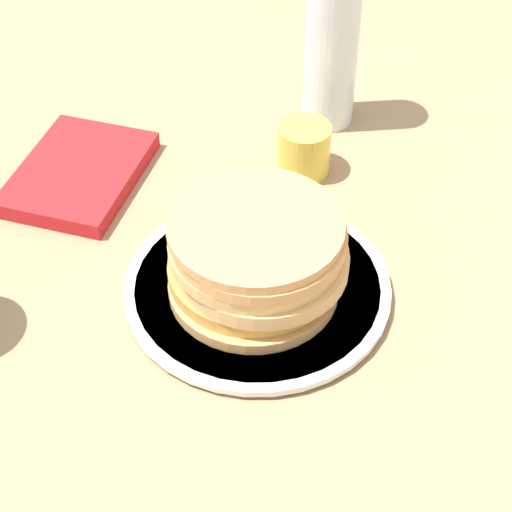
% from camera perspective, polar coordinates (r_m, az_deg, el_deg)
% --- Properties ---
extents(ground_plane, '(4.00, 4.00, 0.00)m').
position_cam_1_polar(ground_plane, '(0.87, -1.38, -1.88)').
color(ground_plane, '#9E7F5B').
extents(plate, '(0.27, 0.27, 0.01)m').
position_cam_1_polar(plate, '(0.85, -0.00, -2.26)').
color(plate, silver).
rests_on(plate, ground_plane).
extents(pancake_stack, '(0.18, 0.18, 0.08)m').
position_cam_1_polar(pancake_stack, '(0.82, 0.05, 0.05)').
color(pancake_stack, tan).
rests_on(pancake_stack, plate).
extents(juice_glass, '(0.06, 0.06, 0.06)m').
position_cam_1_polar(juice_glass, '(0.99, 3.20, 7.14)').
color(juice_glass, yellow).
rests_on(juice_glass, ground_plane).
extents(water_bottle_near, '(0.06, 0.06, 0.25)m').
position_cam_1_polar(water_bottle_near, '(1.03, 5.11, 14.46)').
color(water_bottle_near, silver).
rests_on(water_bottle_near, ground_plane).
extents(napkin, '(0.20, 0.16, 0.02)m').
position_cam_1_polar(napkin, '(1.01, -11.71, 5.41)').
color(napkin, red).
rests_on(napkin, ground_plane).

